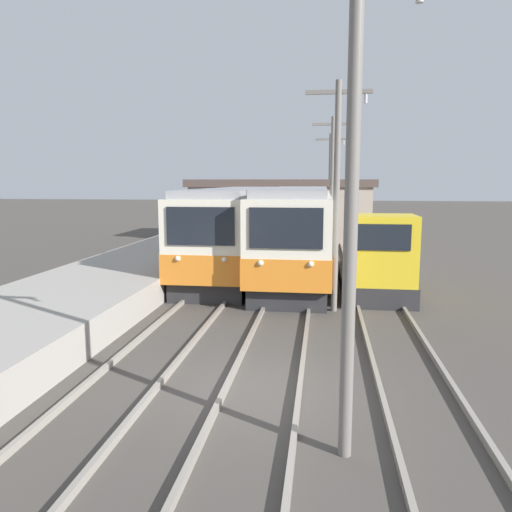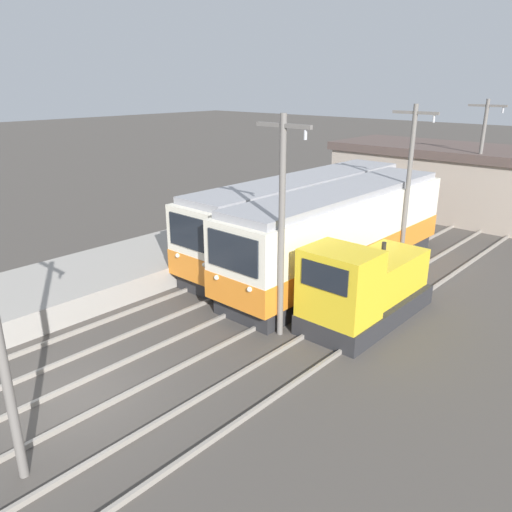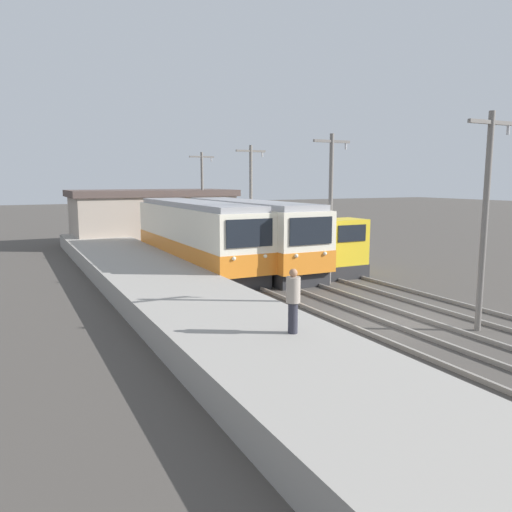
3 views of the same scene
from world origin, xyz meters
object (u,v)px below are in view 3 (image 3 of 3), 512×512
object	(u,v)px
shunting_locomotive	(323,250)
catenary_mast_distant	(202,195)
catenary_mast_far	(251,198)
person_on_platform	(293,298)
catenary_mast_near	(485,214)
commuter_train_left	(196,238)
commuter_train_center	(249,237)
catenary_mast_mid	(331,203)

from	to	relation	value
shunting_locomotive	catenary_mast_distant	size ratio (longest dim) A/B	0.79
catenary_mast_far	person_on_platform	world-z (taller)	catenary_mast_far
person_on_platform	catenary_mast_near	bearing A→B (deg)	-0.29
commuter_train_left	commuter_train_center	distance (m)	2.98
catenary_mast_near	person_on_platform	size ratio (longest dim) A/B	4.07
shunting_locomotive	person_on_platform	world-z (taller)	shunting_locomotive
commuter_train_left	catenary_mast_distant	xyz separation A→B (m)	(4.31, 10.27, 2.11)
commuter_train_center	catenary_mast_near	bearing A→B (deg)	-84.00
commuter_train_center	person_on_platform	distance (m)	15.38
catenary_mast_distant	person_on_platform	size ratio (longest dim) A/B	4.07
commuter_train_left	catenary_mast_far	bearing A→B (deg)	21.75
commuter_train_left	catenary_mast_mid	size ratio (longest dim) A/B	1.96
commuter_train_center	catenary_mast_mid	distance (m)	6.35
catenary_mast_mid	person_on_platform	size ratio (longest dim) A/B	4.07
shunting_locomotive	catenary_mast_near	xyz separation A→B (m)	(-1.49, -11.25, 2.66)
shunting_locomotive	person_on_platform	bearing A→B (deg)	-127.62
person_on_platform	catenary_mast_distant	bearing A→B (deg)	74.40
catenary_mast_mid	catenary_mast_near	bearing A→B (deg)	-90.00
shunting_locomotive	catenary_mast_distant	bearing A→B (deg)	95.92
shunting_locomotive	catenary_mast_distant	world-z (taller)	catenary_mast_distant
catenary_mast_far	person_on_platform	xyz separation A→B (m)	(-7.15, -17.06, -2.01)
commuter_train_center	catenary_mast_near	xyz separation A→B (m)	(1.51, -14.34, 2.10)
catenary_mast_distant	catenary_mast_mid	bearing A→B (deg)	-90.00
shunting_locomotive	catenary_mast_mid	world-z (taller)	catenary_mast_mid
commuter_train_left	catenary_mast_mid	world-z (taller)	catenary_mast_mid
catenary_mast_mid	commuter_train_center	bearing A→B (deg)	104.58
catenary_mast_far	catenary_mast_near	bearing A→B (deg)	-90.00
shunting_locomotive	person_on_platform	distance (m)	14.17
commuter_train_center	shunting_locomotive	world-z (taller)	commuter_train_center
shunting_locomotive	catenary_mast_far	size ratio (longest dim) A/B	0.79
shunting_locomotive	catenary_mast_far	distance (m)	6.59
commuter_train_left	catenary_mast_far	world-z (taller)	catenary_mast_far
shunting_locomotive	commuter_train_left	bearing A→B (deg)	144.58
catenary_mast_mid	catenary_mast_distant	distance (m)	17.10
commuter_train_center	shunting_locomotive	xyz separation A→B (m)	(3.00, -3.09, -0.56)
catenary_mast_distant	person_on_platform	world-z (taller)	catenary_mast_distant
commuter_train_left	shunting_locomotive	distance (m)	7.14
commuter_train_center	catenary_mast_far	bearing A→B (deg)	61.29
commuter_train_left	person_on_platform	bearing A→B (deg)	-100.50
commuter_train_left	shunting_locomotive	bearing A→B (deg)	-35.42
commuter_train_center	catenary_mast_far	size ratio (longest dim) A/B	1.84
commuter_train_left	catenary_mast_mid	distance (m)	8.35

